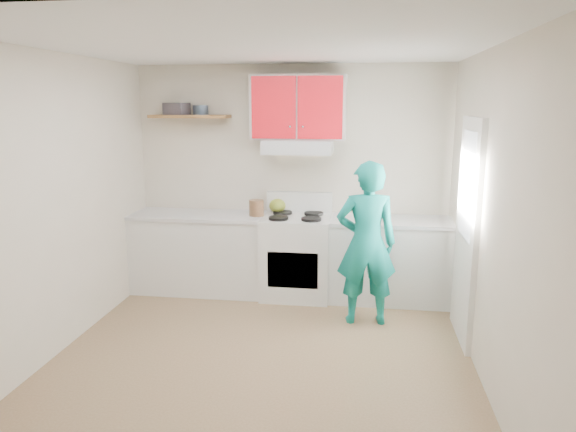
% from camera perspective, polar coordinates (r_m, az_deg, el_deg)
% --- Properties ---
extents(floor, '(3.80, 3.80, 0.00)m').
position_cam_1_polar(floor, '(4.77, -2.81, -14.98)').
color(floor, brown).
rests_on(floor, ground).
extents(ceiling, '(3.60, 3.80, 0.04)m').
position_cam_1_polar(ceiling, '(4.28, -3.18, 17.83)').
color(ceiling, white).
rests_on(ceiling, floor).
extents(back_wall, '(3.60, 0.04, 2.60)m').
position_cam_1_polar(back_wall, '(6.19, 0.39, 3.97)').
color(back_wall, beige).
rests_on(back_wall, floor).
extents(front_wall, '(3.60, 0.04, 2.60)m').
position_cam_1_polar(front_wall, '(2.57, -11.19, -7.90)').
color(front_wall, beige).
rests_on(front_wall, floor).
extents(left_wall, '(0.04, 3.80, 2.60)m').
position_cam_1_polar(left_wall, '(5.00, -23.66, 1.04)').
color(left_wall, beige).
rests_on(left_wall, floor).
extents(right_wall, '(0.04, 3.80, 2.60)m').
position_cam_1_polar(right_wall, '(4.37, 20.85, -0.19)').
color(right_wall, beige).
rests_on(right_wall, floor).
extents(door, '(0.05, 0.85, 2.05)m').
position_cam_1_polar(door, '(5.09, 18.67, -1.56)').
color(door, white).
rests_on(door, floor).
extents(door_glass, '(0.01, 0.55, 0.95)m').
position_cam_1_polar(door_glass, '(5.01, 18.69, 3.17)').
color(door_glass, white).
rests_on(door_glass, door).
extents(counter_left, '(1.52, 0.60, 0.90)m').
position_cam_1_polar(counter_left, '(6.30, -9.43, -3.95)').
color(counter_left, silver).
rests_on(counter_left, floor).
extents(counter_right, '(1.32, 0.60, 0.90)m').
position_cam_1_polar(counter_right, '(6.03, 10.82, -4.73)').
color(counter_right, silver).
rests_on(counter_right, floor).
extents(stove, '(0.76, 0.65, 0.92)m').
position_cam_1_polar(stove, '(6.04, 0.90, -4.39)').
color(stove, white).
rests_on(stove, floor).
extents(range_hood, '(0.76, 0.44, 0.15)m').
position_cam_1_polar(range_hood, '(5.92, 1.07, 7.45)').
color(range_hood, silver).
rests_on(range_hood, back_wall).
extents(upper_cabinets, '(1.02, 0.33, 0.70)m').
position_cam_1_polar(upper_cabinets, '(5.95, 1.15, 11.57)').
color(upper_cabinets, red).
rests_on(upper_cabinets, back_wall).
extents(shelf, '(0.90, 0.30, 0.04)m').
position_cam_1_polar(shelf, '(6.24, -10.49, 10.48)').
color(shelf, brown).
rests_on(shelf, back_wall).
extents(books, '(0.30, 0.26, 0.13)m').
position_cam_1_polar(books, '(6.29, -11.88, 11.21)').
color(books, '#39333A').
rests_on(books, shelf).
extents(tin, '(0.20, 0.20, 0.11)m').
position_cam_1_polar(tin, '(6.20, -9.36, 11.17)').
color(tin, '#333D4C').
rests_on(tin, shelf).
extents(kettle, '(0.25, 0.25, 0.16)m').
position_cam_1_polar(kettle, '(6.15, -1.15, 1.11)').
color(kettle, olive).
rests_on(kettle, stove).
extents(crock, '(0.18, 0.18, 0.20)m').
position_cam_1_polar(crock, '(5.99, -3.40, 0.77)').
color(crock, brown).
rests_on(crock, counter_left).
extents(cutting_board, '(0.36, 0.28, 0.02)m').
position_cam_1_polar(cutting_board, '(5.89, 8.05, -0.43)').
color(cutting_board, olive).
rests_on(cutting_board, counter_right).
extents(silicone_mat, '(0.32, 0.28, 0.01)m').
position_cam_1_polar(silicone_mat, '(5.90, 15.73, -0.81)').
color(silicone_mat, red).
rests_on(silicone_mat, counter_right).
extents(person, '(0.64, 0.46, 1.63)m').
position_cam_1_polar(person, '(5.27, 8.42, -2.93)').
color(person, '#0E8278').
rests_on(person, floor).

